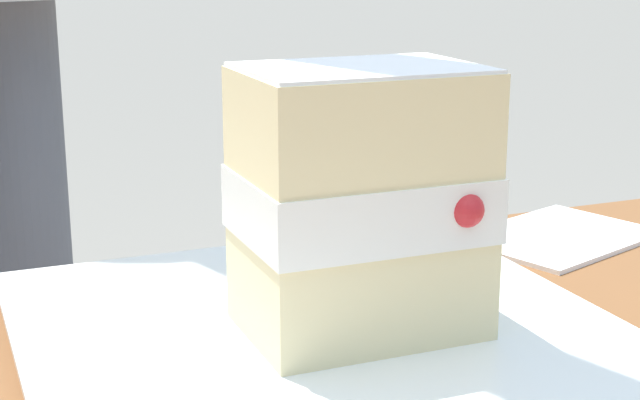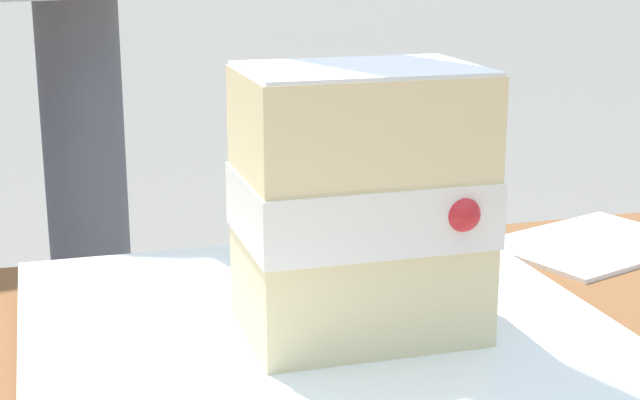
# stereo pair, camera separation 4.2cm
# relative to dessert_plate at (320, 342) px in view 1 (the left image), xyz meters

# --- Properties ---
(dessert_plate) EXTENTS (0.26, 0.26, 0.02)m
(dessert_plate) POSITION_rel_dessert_plate_xyz_m (0.00, 0.00, 0.00)
(dessert_plate) COLOR white
(dessert_plate) RESTS_ON patio_table
(cake_slice) EXTENTS (0.10, 0.08, 0.12)m
(cake_slice) POSITION_rel_dessert_plate_xyz_m (0.02, -0.01, 0.07)
(cake_slice) COLOR beige
(cake_slice) RESTS_ON dessert_plate
(paper_napkin) EXTENTS (0.14, 0.12, 0.00)m
(paper_napkin) POSITION_rel_dessert_plate_xyz_m (0.21, 0.11, -0.01)
(paper_napkin) COLOR white
(paper_napkin) RESTS_ON patio_table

